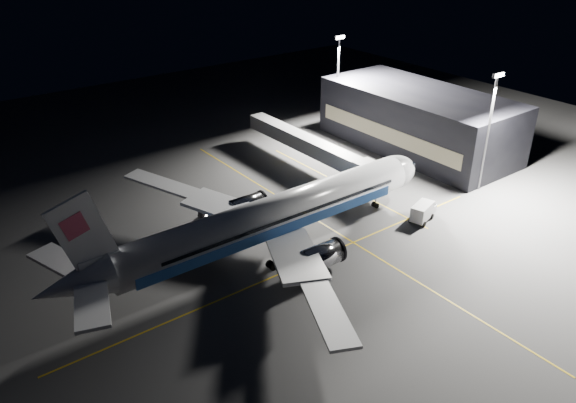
{
  "coord_description": "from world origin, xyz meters",
  "views": [
    {
      "loc": [
        -40.37,
        -56.72,
        43.47
      ],
      "look_at": [
        3.26,
        1.08,
        6.0
      ],
      "focal_mm": 35.0,
      "sensor_mm": 36.0,
      "label": 1
    }
  ],
  "objects_px": {
    "floodlight_mast_north": "(338,75)",
    "safety_cone_b": "(250,231)",
    "baggage_tug": "(206,213)",
    "floodlight_mast_south": "(490,122)",
    "safety_cone_c": "(185,228)",
    "jet_bridge": "(313,147)",
    "safety_cone_a": "(264,205)",
    "service_truck": "(423,211)",
    "airliner": "(268,218)"
  },
  "relations": [
    {
      "from": "jet_bridge",
      "to": "safety_cone_b",
      "type": "distance_m",
      "value": 26.08
    },
    {
      "from": "baggage_tug",
      "to": "jet_bridge",
      "type": "bearing_deg",
      "value": 3.08
    },
    {
      "from": "service_truck",
      "to": "floodlight_mast_north",
      "type": "bearing_deg",
      "value": 49.75
    },
    {
      "from": "service_truck",
      "to": "safety_cone_c",
      "type": "relative_size",
      "value": 10.25
    },
    {
      "from": "floodlight_mast_south",
      "to": "service_truck",
      "type": "distance_m",
      "value": 19.71
    },
    {
      "from": "floodlight_mast_south",
      "to": "jet_bridge",
      "type": "bearing_deg",
      "value": 126.79
    },
    {
      "from": "service_truck",
      "to": "safety_cone_b",
      "type": "height_order",
      "value": "service_truck"
    },
    {
      "from": "safety_cone_c",
      "to": "airliner",
      "type": "bearing_deg",
      "value": -60.87
    },
    {
      "from": "floodlight_mast_north",
      "to": "floodlight_mast_south",
      "type": "xyz_separation_m",
      "value": [
        0.0,
        -38.0,
        0.0
      ]
    },
    {
      "from": "jet_bridge",
      "to": "safety_cone_b",
      "type": "relative_size",
      "value": 67.37
    },
    {
      "from": "floodlight_mast_south",
      "to": "safety_cone_b",
      "type": "xyz_separation_m",
      "value": [
        -40.57,
        11.74,
        -12.12
      ]
    },
    {
      "from": "floodlight_mast_north",
      "to": "baggage_tug",
      "type": "relative_size",
      "value": 8.99
    },
    {
      "from": "safety_cone_a",
      "to": "safety_cone_b",
      "type": "relative_size",
      "value": 1.18
    },
    {
      "from": "airliner",
      "to": "baggage_tug",
      "type": "distance_m",
      "value": 14.86
    },
    {
      "from": "service_truck",
      "to": "jet_bridge",
      "type": "bearing_deg",
      "value": 75.88
    },
    {
      "from": "safety_cone_a",
      "to": "safety_cone_c",
      "type": "xyz_separation_m",
      "value": [
        -14.0,
        1.04,
        -0.0
      ]
    },
    {
      "from": "safety_cone_a",
      "to": "safety_cone_c",
      "type": "bearing_deg",
      "value": 175.75
    },
    {
      "from": "airliner",
      "to": "floodlight_mast_north",
      "type": "bearing_deg",
      "value": 37.91
    },
    {
      "from": "floodlight_mast_south",
      "to": "safety_cone_c",
      "type": "distance_m",
      "value": 52.82
    },
    {
      "from": "airliner",
      "to": "safety_cone_a",
      "type": "xyz_separation_m",
      "value": [
        7.08,
        11.39,
        -4.86
      ]
    },
    {
      "from": "floodlight_mast_south",
      "to": "safety_cone_a",
      "type": "relative_size",
      "value": 34.34
    },
    {
      "from": "safety_cone_c",
      "to": "baggage_tug",
      "type": "bearing_deg",
      "value": 18.85
    },
    {
      "from": "safety_cone_b",
      "to": "baggage_tug",
      "type": "bearing_deg",
      "value": 109.27
    },
    {
      "from": "baggage_tug",
      "to": "safety_cone_a",
      "type": "height_order",
      "value": "baggage_tug"
    },
    {
      "from": "airliner",
      "to": "safety_cone_a",
      "type": "relative_size",
      "value": 102.0
    },
    {
      "from": "floodlight_mast_north",
      "to": "safety_cone_c",
      "type": "distance_m",
      "value": 53.22
    },
    {
      "from": "airliner",
      "to": "floodlight_mast_south",
      "type": "distance_m",
      "value": 42.13
    },
    {
      "from": "airliner",
      "to": "safety_cone_b",
      "type": "distance_m",
      "value": 7.56
    },
    {
      "from": "baggage_tug",
      "to": "safety_cone_c",
      "type": "relative_size",
      "value": 3.87
    },
    {
      "from": "floodlight_mast_south",
      "to": "safety_cone_b",
      "type": "bearing_deg",
      "value": 163.86
    },
    {
      "from": "safety_cone_a",
      "to": "safety_cone_c",
      "type": "height_order",
      "value": "safety_cone_a"
    },
    {
      "from": "floodlight_mast_north",
      "to": "safety_cone_c",
      "type": "height_order",
      "value": "floodlight_mast_north"
    },
    {
      "from": "safety_cone_b",
      "to": "safety_cone_c",
      "type": "xyz_separation_m",
      "value": [
        -7.43,
        6.7,
        0.04
      ]
    },
    {
      "from": "floodlight_mast_north",
      "to": "safety_cone_b",
      "type": "height_order",
      "value": "floodlight_mast_north"
    },
    {
      "from": "jet_bridge",
      "to": "safety_cone_a",
      "type": "distance_m",
      "value": 17.85
    },
    {
      "from": "floodlight_mast_north",
      "to": "safety_cone_c",
      "type": "xyz_separation_m",
      "value": [
        -48.0,
        -19.56,
        -12.07
      ]
    },
    {
      "from": "jet_bridge",
      "to": "safety_cone_c",
      "type": "distance_m",
      "value": 30.82
    },
    {
      "from": "airliner",
      "to": "floodlight_mast_north",
      "type": "height_order",
      "value": "floodlight_mast_north"
    },
    {
      "from": "safety_cone_b",
      "to": "jet_bridge",
      "type": "bearing_deg",
      "value": 28.64
    },
    {
      "from": "floodlight_mast_south",
      "to": "safety_cone_a",
      "type": "bearing_deg",
      "value": 152.9
    },
    {
      "from": "airliner",
      "to": "jet_bridge",
      "type": "bearing_deg",
      "value": 38.04
    },
    {
      "from": "jet_bridge",
      "to": "floodlight_mast_south",
      "type": "xyz_separation_m",
      "value": [
        18.0,
        -24.07,
        7.79
      ]
    },
    {
      "from": "floodlight_mast_north",
      "to": "baggage_tug",
      "type": "xyz_separation_m",
      "value": [
        -43.45,
        -18.01,
        -11.65
      ]
    },
    {
      "from": "safety_cone_b",
      "to": "safety_cone_c",
      "type": "bearing_deg",
      "value": 137.98
    },
    {
      "from": "baggage_tug",
      "to": "safety_cone_b",
      "type": "xyz_separation_m",
      "value": [
        2.88,
        -8.25,
        -0.46
      ]
    },
    {
      "from": "floodlight_mast_south",
      "to": "safety_cone_c",
      "type": "bearing_deg",
      "value": 158.98
    },
    {
      "from": "floodlight_mast_south",
      "to": "baggage_tug",
      "type": "distance_m",
      "value": 49.23
    },
    {
      "from": "service_truck",
      "to": "airliner",
      "type": "bearing_deg",
      "value": 145.48
    },
    {
      "from": "airliner",
      "to": "jet_bridge",
      "type": "relative_size",
      "value": 1.79
    },
    {
      "from": "floodlight_mast_north",
      "to": "safety_cone_a",
      "type": "distance_m",
      "value": 41.55
    }
  ]
}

